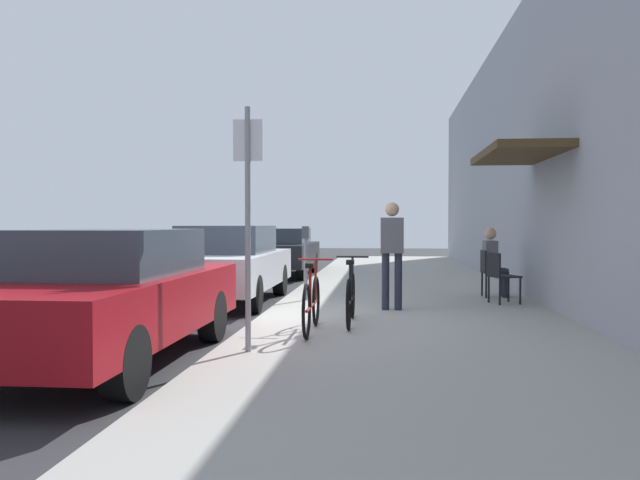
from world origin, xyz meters
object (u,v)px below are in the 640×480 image
Objects in this scene: parking_meter at (306,257)px; bicycle_1 at (351,298)px; cafe_chair_1 at (490,270)px; street_sign at (248,209)px; bicycle_0 at (312,303)px; parked_car_1 at (227,263)px; pedestrian_standing at (392,247)px; cafe_chair_0 at (500,274)px; seated_patron_1 at (493,260)px; parked_car_0 at (106,294)px; parked_car_2 at (280,251)px.

bicycle_1 is at bearing -70.36° from parking_meter.
parking_meter is at bearing -165.75° from cafe_chair_1.
street_sign is at bearing -116.41° from bicycle_1.
bicycle_1 reaches higher than cafe_chair_1.
street_sign reaches higher than bicycle_0.
parked_car_1 is 2.57× the size of bicycle_0.
parked_car_1 is at bearing 151.88° from pedestrian_standing.
parking_meter is at bearing 177.21° from cafe_chair_0.
bicycle_1 is 4.30m from seated_patron_1.
seated_patron_1 is 2.79m from pedestrian_standing.
parking_meter is at bearing -17.20° from parked_car_1.
cafe_chair_1 is at bearing -177.32° from seated_patron_1.
parking_meter is 1.52× the size of cafe_chair_0.
parked_car_0 is at bearing -136.65° from cafe_chair_0.
parking_meter is at bearing -77.09° from parked_car_2.
cafe_chair_1 is (4.91, -5.91, -0.09)m from parked_car_2.
parked_car_1 reaches higher than parking_meter.
bicycle_1 is 1.33× the size of seated_patron_1.
seated_patron_1 is (4.97, 0.38, 0.07)m from parked_car_1.
parked_car_1 is at bearing 172.53° from cafe_chair_0.
parked_car_0 is 7.49m from cafe_chair_1.
parked_car_1 is at bearing 162.80° from parking_meter.
pedestrian_standing is (1.03, 2.19, 0.64)m from bicycle_0.
street_sign is 3.85m from pedestrian_standing.
parked_car_0 is 2.57× the size of bicycle_1.
seated_patron_1 is at bearing 54.68° from bicycle_1.
parked_car_1 is 5.06× the size of cafe_chair_0.
parked_car_2 is 7.72m from seated_patron_1.
bicycle_0 is at bearing -124.92° from seated_patron_1.
cafe_chair_0 is (3.36, -0.16, -0.26)m from parking_meter.
bicycle_0 is (2.03, -3.83, -0.26)m from parked_car_1.
pedestrian_standing is (3.07, -7.92, 0.41)m from parked_car_2.
street_sign reaches higher than parking_meter.
bicycle_0 is at bearing -81.75° from parking_meter.
parked_car_0 is at bearing -130.96° from cafe_chair_1.
parked_car_0 is at bearing -90.00° from parked_car_1.
street_sign is (-0.05, -4.64, 0.75)m from parking_meter.
cafe_chair_0 is 1.04m from seated_patron_1.
bicycle_1 is at bearing -75.15° from parked_car_2.
parking_meter reaches higher than cafe_chair_1.
street_sign is 2.99× the size of cafe_chair_1.
parking_meter reaches higher than parked_car_2.
pedestrian_standing reaches higher than cafe_chair_1.
bicycle_1 is at bearing 57.11° from bicycle_0.
parked_car_0 is 5.06× the size of cafe_chair_1.
parked_car_0 is 1.69× the size of street_sign.
cafe_chair_1 is at bearing 58.16° from street_sign.
parked_car_1 reaches higher than seated_patron_1.
cafe_chair_0 is at bearing 45.63° from bicycle_1.
bicycle_1 is 1.97× the size of cafe_chair_0.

